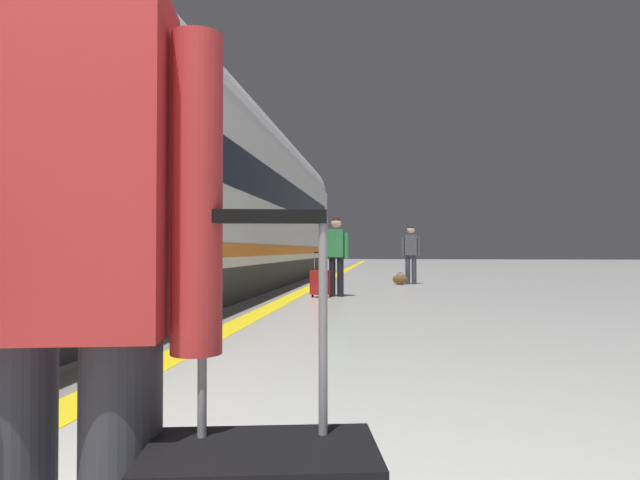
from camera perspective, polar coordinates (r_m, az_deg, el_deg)
safety_line_strip at (r=10.21m, az=-4.33°, el=-6.68°), size 0.36×80.00×0.01m
tactile_edge_band at (r=10.28m, az=-6.16°, el=-6.65°), size 0.62×80.00×0.01m
high_speed_train at (r=9.37m, az=-19.34°, el=8.21°), size 2.94×33.75×4.97m
traveller_foreground at (r=1.04m, az=-25.95°, el=-1.53°), size 0.55×0.36×1.71m
passenger_near at (r=11.61m, az=1.74°, el=-1.12°), size 0.53×0.26×1.71m
suitcase_near at (r=11.39m, az=0.01°, el=-4.52°), size 0.44×0.35×0.97m
passenger_mid at (r=16.04m, az=9.62°, el=-1.08°), size 0.54×0.22×1.72m
duffel_bag_mid at (r=15.80m, az=8.51°, el=-4.15°), size 0.44×0.26×0.36m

